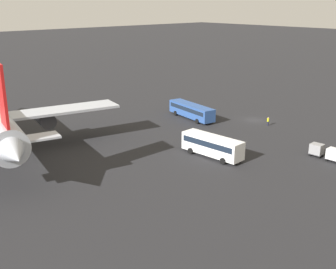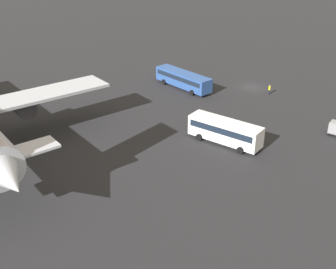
{
  "view_description": "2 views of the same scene",
  "coord_description": "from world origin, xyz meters",
  "px_view_note": "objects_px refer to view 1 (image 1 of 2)",
  "views": [
    {
      "loc": [
        -50.72,
        70.15,
        23.77
      ],
      "look_at": [
        -6.4,
        30.06,
        4.75
      ],
      "focal_mm": 45.0,
      "sensor_mm": 36.0,
      "label": 1
    },
    {
      "loc": [
        -36.57,
        68.07,
        27.69
      ],
      "look_at": [
        -5.7,
        31.49,
        3.75
      ],
      "focal_mm": 45.0,
      "sensor_mm": 36.0,
      "label": 2
    }
  ],
  "objects_px": {
    "worker_person": "(268,121)",
    "cargo_cart_grey": "(317,149)",
    "shuttle_bus_far": "(212,145)",
    "shuttle_bus_near": "(192,110)",
    "cargo_cart_white": "(334,154)"
  },
  "relations": [
    {
      "from": "worker_person",
      "to": "cargo_cart_grey",
      "type": "relative_size",
      "value": 0.84
    },
    {
      "from": "shuttle_bus_far",
      "to": "worker_person",
      "type": "xyz_separation_m",
      "value": [
        4.34,
        -21.32,
        -1.12
      ]
    },
    {
      "from": "shuttle_bus_near",
      "to": "worker_person",
      "type": "bearing_deg",
      "value": -143.38
    },
    {
      "from": "shuttle_bus_near",
      "to": "cargo_cart_white",
      "type": "relative_size",
      "value": 6.15
    },
    {
      "from": "worker_person",
      "to": "cargo_cart_grey",
      "type": "height_order",
      "value": "cargo_cart_grey"
    },
    {
      "from": "shuttle_bus_far",
      "to": "cargo_cart_grey",
      "type": "xyz_separation_m",
      "value": [
        -11.13,
        -12.49,
        -0.8
      ]
    },
    {
      "from": "shuttle_bus_near",
      "to": "cargo_cart_white",
      "type": "distance_m",
      "value": 32.48
    },
    {
      "from": "cargo_cart_white",
      "to": "cargo_cart_grey",
      "type": "height_order",
      "value": "same"
    },
    {
      "from": "shuttle_bus_near",
      "to": "cargo_cart_grey",
      "type": "relative_size",
      "value": 6.15
    },
    {
      "from": "shuttle_bus_near",
      "to": "cargo_cart_grey",
      "type": "bearing_deg",
      "value": -174.07
    },
    {
      "from": "shuttle_bus_far",
      "to": "cargo_cart_white",
      "type": "xyz_separation_m",
      "value": [
        -14.07,
        -12.31,
        -0.8
      ]
    },
    {
      "from": "shuttle_bus_near",
      "to": "shuttle_bus_far",
      "type": "height_order",
      "value": "shuttle_bus_far"
    },
    {
      "from": "cargo_cart_white",
      "to": "cargo_cart_grey",
      "type": "bearing_deg",
      "value": -3.46
    },
    {
      "from": "shuttle_bus_far",
      "to": "cargo_cart_grey",
      "type": "relative_size",
      "value": 5.17
    },
    {
      "from": "shuttle_bus_far",
      "to": "cargo_cart_white",
      "type": "distance_m",
      "value": 18.72
    }
  ]
}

